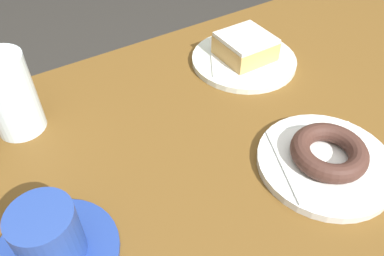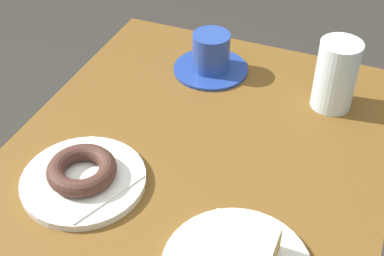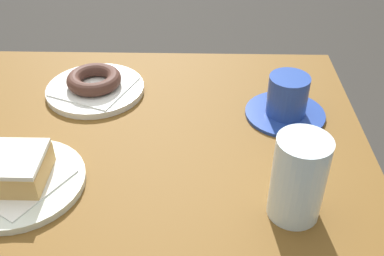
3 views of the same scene
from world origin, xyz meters
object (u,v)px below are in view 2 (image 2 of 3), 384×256
at_px(donut_chocolate_ring, 82,170).
at_px(donut_glazed_square, 238,253).
at_px(plate_chocolate_ring, 84,180).
at_px(coffee_cup, 211,55).
at_px(water_glass, 336,75).

bearing_deg(donut_chocolate_ring, donut_glazed_square, 76.65).
distance_m(donut_chocolate_ring, donut_glazed_square, 0.29).
distance_m(plate_chocolate_ring, coffee_cup, 0.39).
xyz_separation_m(donut_chocolate_ring, donut_glazed_square, (0.07, 0.28, 0.01)).
height_order(plate_chocolate_ring, donut_chocolate_ring, donut_chocolate_ring).
distance_m(plate_chocolate_ring, donut_glazed_square, 0.29).
bearing_deg(coffee_cup, plate_chocolate_ring, -11.01).
bearing_deg(water_glass, donut_chocolate_ring, -42.37).
bearing_deg(donut_glazed_square, donut_chocolate_ring, -103.35).
distance_m(water_glass, coffee_cup, 0.26).
relative_size(donut_glazed_square, water_glass, 0.70).
relative_size(plate_chocolate_ring, donut_glazed_square, 2.12).
bearing_deg(plate_chocolate_ring, coffee_cup, 168.99).
height_order(plate_chocolate_ring, coffee_cup, coffee_cup).
relative_size(plate_chocolate_ring, water_glass, 1.49).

